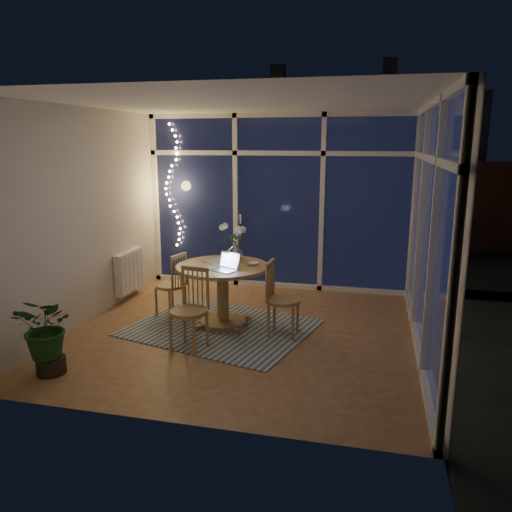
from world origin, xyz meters
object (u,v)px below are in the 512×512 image
chair_right (284,299)px  laptop (223,262)px  dining_table (223,296)px  chair_front (188,310)px  potted_plant (48,336)px  flower_vase (235,251)px  chair_left (170,284)px

chair_right → laptop: (-0.69, -0.08, 0.42)m
dining_table → chair_front: 0.79m
dining_table → potted_plant: bearing=-127.4°
flower_vase → chair_right: bearing=-33.6°
chair_right → chair_front: chair_front is taller
dining_table → flower_vase: bearing=78.3°
flower_vase → chair_left: bearing=-171.1°
chair_right → flower_vase: bearing=58.5°
chair_front → dining_table: bearing=88.7°
chair_right → laptop: bearing=99.2°
chair_left → flower_vase: (0.83, 0.13, 0.44)m
chair_front → laptop: size_ratio=3.09×
chair_left → potted_plant: bearing=1.0°
laptop → flower_vase: bearing=117.6°
chair_left → potted_plant: 1.88m
chair_right → laptop: size_ratio=3.07×
dining_table → laptop: 0.54m
dining_table → chair_front: chair_front is taller
laptop → potted_plant: bearing=-107.9°
flower_vase → potted_plant: bearing=-123.9°
chair_left → chair_right: chair_right is taller
dining_table → chair_right: size_ratio=1.24×
chair_front → potted_plant: size_ratio=1.18×
chair_right → dining_table: bearing=81.2°
chair_right → potted_plant: 2.50m
dining_table → chair_left: 0.79m
chair_left → flower_vase: bearing=114.7°
flower_vase → dining_table: bearing=-101.7°
chair_left → chair_front: size_ratio=0.93×
potted_plant → chair_right: bearing=36.3°
chair_left → chair_right: 1.57m
potted_plant → dining_table: bearing=52.6°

